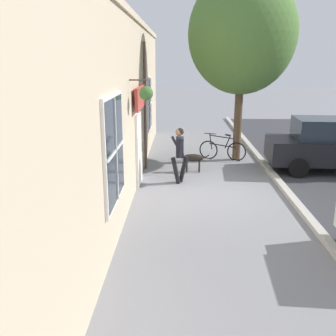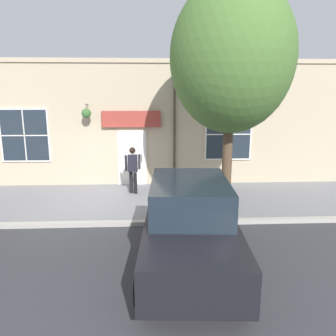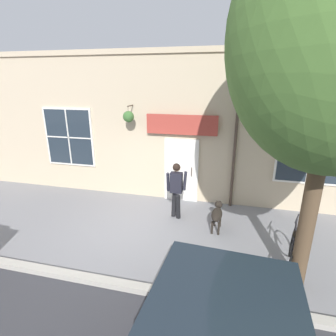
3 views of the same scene
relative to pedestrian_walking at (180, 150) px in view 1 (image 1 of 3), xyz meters
The scene contains 7 objects.
ground_plane 1.62m from the pedestrian_walking, 40.48° to the right, with size 90.00×90.00×0.00m, color gray.
storefront_facade 2.10m from the pedestrian_walking, 149.71° to the right, with size 0.95×18.00×4.74m.
pedestrian_walking is the anchor object (origin of this frame).
dog_on_leash 1.36m from the pedestrian_walking, 72.38° to the left, with size 1.09×0.31×0.70m.
street_tree_by_curb 4.79m from the pedestrian_walking, 54.24° to the left, with size 3.70×3.33×6.46m.
leaning_bicycle 3.30m from the pedestrian_walking, 60.88° to the left, with size 1.68×0.54×0.99m.
parked_car_mid_block 5.25m from the pedestrian_walking, 15.91° to the left, with size 4.40×2.14×1.75m.
Camera 1 is at (-0.96, -9.89, 3.51)m, focal length 40.00 mm.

